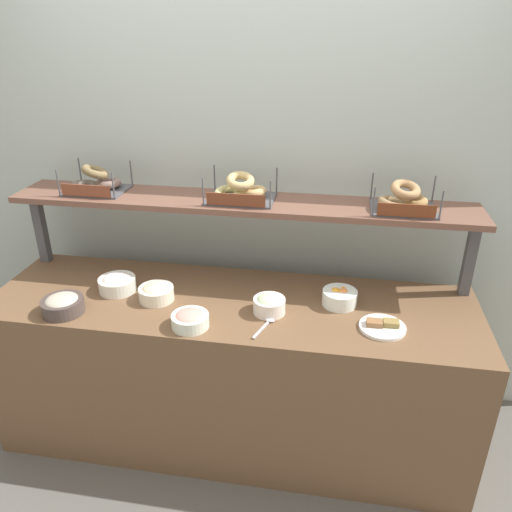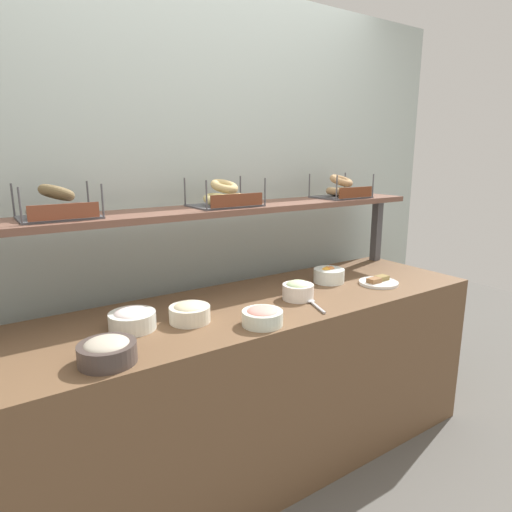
# 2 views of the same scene
# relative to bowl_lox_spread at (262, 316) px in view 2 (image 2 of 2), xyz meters

# --- Properties ---
(ground_plane) EXTENTS (8.00, 8.00, 0.00)m
(ground_plane) POSITION_rel_bowl_lox_spread_xyz_m (0.13, 0.25, -0.89)
(ground_plane) COLOR #595651
(back_wall) EXTENTS (3.60, 0.06, 2.40)m
(back_wall) POSITION_rel_bowl_lox_spread_xyz_m (0.13, 0.80, 0.31)
(back_wall) COLOR #B3C2BC
(back_wall) RESTS_ON ground_plane
(deli_counter) EXTENTS (2.40, 0.70, 0.85)m
(deli_counter) POSITION_rel_bowl_lox_spread_xyz_m (0.13, 0.25, -0.46)
(deli_counter) COLOR brown
(deli_counter) RESTS_ON ground_plane
(shelf_riser_right) EXTENTS (0.05, 0.05, 0.40)m
(shelf_riser_right) POSITION_rel_bowl_lox_spread_xyz_m (1.27, 0.52, 0.16)
(shelf_riser_right) COLOR #4C4C51
(shelf_riser_right) RESTS_ON deli_counter
(upper_shelf) EXTENTS (2.36, 0.32, 0.03)m
(upper_shelf) POSITION_rel_bowl_lox_spread_xyz_m (0.13, 0.52, 0.38)
(upper_shelf) COLOR brown
(upper_shelf) RESTS_ON shelf_riser_left
(bowl_lox_spread) EXTENTS (0.17, 0.17, 0.08)m
(bowl_lox_spread) POSITION_rel_bowl_lox_spread_xyz_m (0.00, 0.00, 0.00)
(bowl_lox_spread) COLOR silver
(bowl_lox_spread) RESTS_ON deli_counter
(bowl_cream_cheese) EXTENTS (0.19, 0.19, 0.09)m
(bowl_cream_cheese) POSITION_rel_bowl_lox_spread_xyz_m (-0.46, 0.25, 0.01)
(bowl_cream_cheese) COLOR white
(bowl_cream_cheese) RESTS_ON deli_counter
(bowl_scallion_spread) EXTENTS (0.15, 0.15, 0.09)m
(bowl_scallion_spread) POSITION_rel_bowl_lox_spread_xyz_m (0.33, 0.18, 0.01)
(bowl_scallion_spread) COLOR white
(bowl_scallion_spread) RESTS_ON deli_counter
(bowl_fruit_salad) EXTENTS (0.17, 0.17, 0.09)m
(bowl_fruit_salad) POSITION_rel_bowl_lox_spread_xyz_m (0.66, 0.31, 0.00)
(bowl_fruit_salad) COLOR white
(bowl_fruit_salad) RESTS_ON deli_counter
(bowl_potato_salad) EXTENTS (0.17, 0.17, 0.09)m
(bowl_potato_salad) POSITION_rel_bowl_lox_spread_xyz_m (-0.23, 0.20, 0.00)
(bowl_potato_salad) COLOR white
(bowl_potato_salad) RESTS_ON deli_counter
(bowl_tuna_salad) EXTENTS (0.20, 0.20, 0.09)m
(bowl_tuna_salad) POSITION_rel_bowl_lox_spread_xyz_m (-0.62, 0.02, 0.01)
(bowl_tuna_salad) COLOR #483C38
(bowl_tuna_salad) RESTS_ON deli_counter
(serving_plate_white) EXTENTS (0.21, 0.21, 0.04)m
(serving_plate_white) POSITION_rel_bowl_lox_spread_xyz_m (0.85, 0.13, -0.03)
(serving_plate_white) COLOR white
(serving_plate_white) RESTS_ON deli_counter
(serving_spoon_near_plate) EXTENTS (0.08, 0.17, 0.01)m
(serving_spoon_near_plate) POSITION_rel_bowl_lox_spread_xyz_m (0.33, 0.06, -0.03)
(serving_spoon_near_plate) COLOR #B7B7BC
(serving_spoon_near_plate) RESTS_ON deli_counter
(bagel_basket_poppy) EXTENTS (0.31, 0.26, 0.15)m
(bagel_basket_poppy) POSITION_rel_bowl_lox_spread_xyz_m (-0.64, 0.53, 0.44)
(bagel_basket_poppy) COLOR #4C4C51
(bagel_basket_poppy) RESTS_ON upper_shelf
(bagel_basket_plain) EXTENTS (0.34, 0.26, 0.14)m
(bagel_basket_plain) POSITION_rel_bowl_lox_spread_xyz_m (0.13, 0.52, 0.44)
(bagel_basket_plain) COLOR #4C4C51
(bagel_basket_plain) RESTS_ON upper_shelf
(bagel_basket_everything) EXTENTS (0.30, 0.25, 0.14)m
(bagel_basket_everything) POSITION_rel_bowl_lox_spread_xyz_m (0.92, 0.51, 0.44)
(bagel_basket_everything) COLOR #4C4C51
(bagel_basket_everything) RESTS_ON upper_shelf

